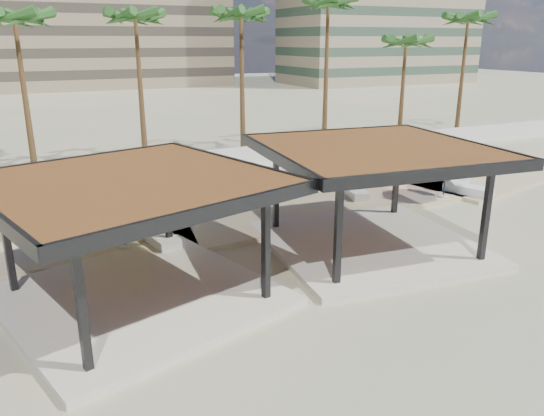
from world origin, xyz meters
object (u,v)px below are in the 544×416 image
(pavilion_central, at_px, (373,188))
(lounger_a, at_px, (158,237))
(lounger_d, at_px, (451,177))
(pavilion_west, at_px, (133,229))
(umbrella_c, at_px, (393,134))
(lounger_b, at_px, (354,191))
(lounger_c, at_px, (467,189))

(pavilion_central, distance_m, lounger_a, 7.77)
(pavilion_central, relative_size, lounger_d, 3.50)
(pavilion_central, distance_m, pavilion_west, 8.36)
(pavilion_west, height_order, umbrella_c, pavilion_west)
(lounger_a, bearing_deg, lounger_b, -87.65)
(pavilion_central, relative_size, pavilion_west, 0.91)
(lounger_d, bearing_deg, lounger_b, 99.73)
(lounger_a, relative_size, lounger_b, 1.00)
(lounger_b, relative_size, lounger_c, 0.96)
(pavilion_central, distance_m, umbrella_c, 8.89)
(umbrella_c, bearing_deg, lounger_a, -165.29)
(lounger_a, xyz_separation_m, lounger_c, (14.68, -0.00, 0.01))
(umbrella_c, height_order, lounger_b, umbrella_c)
(pavilion_west, distance_m, lounger_b, 12.77)
(pavilion_central, bearing_deg, pavilion_west, -170.48)
(lounger_b, bearing_deg, pavilion_central, 165.12)
(pavilion_central, relative_size, lounger_b, 3.35)
(pavilion_central, xyz_separation_m, lounger_c, (7.86, 3.25, -1.81))
(lounger_a, distance_m, lounger_d, 15.82)
(pavilion_west, height_order, lounger_b, pavilion_west)
(pavilion_west, relative_size, lounger_c, 3.55)
(pavilion_central, bearing_deg, lounger_b, 67.53)
(lounger_a, bearing_deg, pavilion_west, 148.39)
(lounger_c, distance_m, lounger_d, 2.35)
(lounger_c, relative_size, lounger_d, 1.08)
(pavilion_west, distance_m, lounger_d, 18.27)
(pavilion_central, relative_size, lounger_a, 3.36)
(umbrella_c, distance_m, lounger_c, 4.47)
(umbrella_c, relative_size, lounger_c, 1.71)
(pavilion_west, relative_size, umbrella_c, 2.08)
(umbrella_c, distance_m, lounger_b, 4.01)
(pavilion_central, height_order, lounger_c, pavilion_central)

